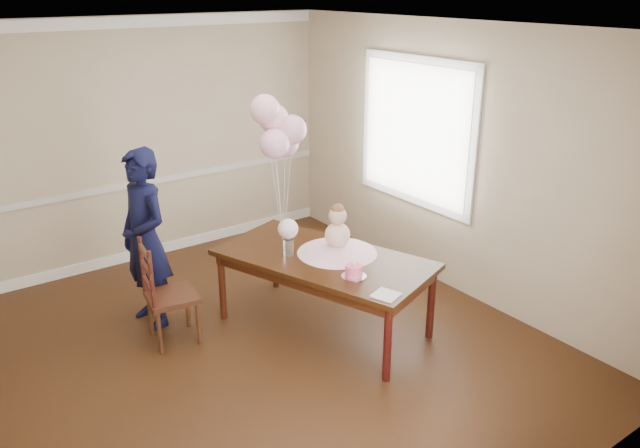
% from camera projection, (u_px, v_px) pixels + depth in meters
% --- Properties ---
extents(floor, '(4.50, 5.00, 0.00)m').
position_uv_depth(floor, '(262.00, 349.00, 5.49)').
color(floor, black).
rests_on(floor, ground).
extents(ceiling, '(4.50, 5.00, 0.02)m').
position_uv_depth(ceiling, '(250.00, 29.00, 4.51)').
color(ceiling, white).
rests_on(ceiling, wall_back).
extents(wall_back, '(4.50, 0.02, 2.70)m').
position_uv_depth(wall_back, '(142.00, 143.00, 6.89)').
color(wall_back, tan).
rests_on(wall_back, floor).
extents(wall_front, '(4.50, 0.02, 2.70)m').
position_uv_depth(wall_front, '(511.00, 340.00, 3.12)').
color(wall_front, tan).
rests_on(wall_front, floor).
extents(wall_right, '(0.02, 5.00, 2.70)m').
position_uv_depth(wall_right, '(451.00, 161.00, 6.23)').
color(wall_right, tan).
rests_on(wall_right, floor).
extents(chair_rail_trim, '(4.50, 0.02, 0.07)m').
position_uv_depth(chair_rail_trim, '(146.00, 182.00, 7.05)').
color(chair_rail_trim, silver).
rests_on(chair_rail_trim, wall_back).
extents(crown_molding, '(4.50, 0.02, 0.12)m').
position_uv_depth(crown_molding, '(129.00, 22.00, 6.42)').
color(crown_molding, white).
rests_on(crown_molding, wall_back).
extents(baseboard_trim, '(4.50, 0.02, 0.12)m').
position_uv_depth(baseboard_trim, '(153.00, 250.00, 7.35)').
color(baseboard_trim, white).
rests_on(baseboard_trim, floor).
extents(window_frame, '(0.02, 1.66, 1.56)m').
position_uv_depth(window_frame, '(416.00, 132.00, 6.52)').
color(window_frame, silver).
rests_on(window_frame, wall_right).
extents(window_blinds, '(0.01, 1.50, 1.40)m').
position_uv_depth(window_blinds, '(414.00, 132.00, 6.51)').
color(window_blinds, silver).
rests_on(window_blinds, wall_right).
extents(dining_table_top, '(1.55, 2.13, 0.05)m').
position_uv_depth(dining_table_top, '(324.00, 259.00, 5.59)').
color(dining_table_top, black).
rests_on(dining_table_top, table_leg_fl).
extents(table_apron, '(1.43, 2.01, 0.10)m').
position_uv_depth(table_apron, '(324.00, 266.00, 5.62)').
color(table_apron, black).
rests_on(table_apron, table_leg_fl).
extents(table_leg_fl, '(0.09, 0.09, 0.67)m').
position_uv_depth(table_leg_fl, '(387.00, 344.00, 4.94)').
color(table_leg_fl, black).
rests_on(table_leg_fl, floor).
extents(table_leg_fr, '(0.09, 0.09, 0.67)m').
position_uv_depth(table_leg_fr, '(431.00, 304.00, 5.56)').
color(table_leg_fr, black).
rests_on(table_leg_fr, floor).
extents(table_leg_bl, '(0.09, 0.09, 0.67)m').
position_uv_depth(table_leg_bl, '(222.00, 287.00, 5.88)').
color(table_leg_bl, black).
rests_on(table_leg_bl, floor).
extents(table_leg_br, '(0.09, 0.09, 0.67)m').
position_uv_depth(table_leg_br, '(275.00, 257.00, 6.50)').
color(table_leg_br, black).
rests_on(table_leg_br, floor).
extents(baby_skirt, '(0.93, 0.93, 0.10)m').
position_uv_depth(baby_skirt, '(337.00, 248.00, 5.65)').
color(baby_skirt, '#FFBBD4').
rests_on(baby_skirt, dining_table_top).
extents(baby_torso, '(0.23, 0.23, 0.23)m').
position_uv_depth(baby_torso, '(337.00, 235.00, 5.60)').
color(baby_torso, pink).
rests_on(baby_torso, baby_skirt).
extents(baby_head, '(0.16, 0.16, 0.16)m').
position_uv_depth(baby_head, '(338.00, 216.00, 5.54)').
color(baby_head, '#D3A791').
rests_on(baby_head, baby_torso).
extents(baby_hair, '(0.12, 0.12, 0.12)m').
position_uv_depth(baby_hair, '(338.00, 210.00, 5.52)').
color(baby_hair, brown).
rests_on(baby_hair, baby_head).
extents(cake_platter, '(0.27, 0.27, 0.01)m').
position_uv_depth(cake_platter, '(354.00, 276.00, 5.20)').
color(cake_platter, '#BBBBBF').
rests_on(cake_platter, dining_table_top).
extents(birthday_cake, '(0.18, 0.18, 0.10)m').
position_uv_depth(birthday_cake, '(354.00, 271.00, 5.18)').
color(birthday_cake, '#FF5083').
rests_on(birthday_cake, cake_platter).
extents(cake_flower_a, '(0.03, 0.03, 0.03)m').
position_uv_depth(cake_flower_a, '(354.00, 264.00, 5.16)').
color(cake_flower_a, white).
rests_on(cake_flower_a, birthday_cake).
extents(cake_flower_b, '(0.03, 0.03, 0.03)m').
position_uv_depth(cake_flower_b, '(354.00, 262.00, 5.19)').
color(cake_flower_b, silver).
rests_on(cake_flower_b, birthday_cake).
extents(rose_vase_near, '(0.12, 0.12, 0.15)m').
position_uv_depth(rose_vase_near, '(288.00, 247.00, 5.59)').
color(rose_vase_near, white).
rests_on(rose_vase_near, dining_table_top).
extents(roses_near, '(0.18, 0.18, 0.18)m').
position_uv_depth(roses_near, '(288.00, 229.00, 5.53)').
color(roses_near, white).
rests_on(roses_near, rose_vase_near).
extents(napkin, '(0.25, 0.25, 0.01)m').
position_uv_depth(napkin, '(386.00, 295.00, 4.89)').
color(napkin, silver).
rests_on(napkin, dining_table_top).
extents(balloon_weight, '(0.05, 0.05, 0.02)m').
position_uv_depth(balloon_weight, '(284.00, 239.00, 5.93)').
color(balloon_weight, silver).
rests_on(balloon_weight, dining_table_top).
extents(balloon_a, '(0.27, 0.27, 0.27)m').
position_uv_depth(balloon_a, '(275.00, 144.00, 5.51)').
color(balloon_a, '#FFB4DA').
rests_on(balloon_a, balloon_ribbon_a).
extents(balloon_b, '(0.27, 0.27, 0.27)m').
position_uv_depth(balloon_b, '(292.00, 130.00, 5.60)').
color(balloon_b, '#E7A3C6').
rests_on(balloon_b, balloon_ribbon_b).
extents(balloon_c, '(0.27, 0.27, 0.27)m').
position_uv_depth(balloon_c, '(274.00, 119.00, 5.58)').
color(balloon_c, '#FFB4CF').
rests_on(balloon_c, balloon_ribbon_c).
extents(balloon_d, '(0.27, 0.27, 0.27)m').
position_uv_depth(balloon_d, '(265.00, 109.00, 5.48)').
color(balloon_d, '#FFB4C8').
rests_on(balloon_d, balloon_ribbon_d).
extents(balloon_e, '(0.27, 0.27, 0.27)m').
position_uv_depth(balloon_e, '(284.00, 142.00, 5.75)').
color(balloon_e, '#EBA7BE').
rests_on(balloon_e, balloon_ribbon_e).
extents(balloon_ribbon_a, '(0.08, 0.03, 0.80)m').
position_uv_depth(balloon_ribbon_a, '(280.00, 201.00, 5.75)').
color(balloon_ribbon_a, white).
rests_on(balloon_ribbon_a, balloon_weight).
extents(balloon_ribbon_b, '(0.11, 0.02, 0.90)m').
position_uv_depth(balloon_ribbon_b, '(288.00, 193.00, 5.79)').
color(balloon_ribbon_b, silver).
rests_on(balloon_ribbon_b, balloon_weight).
extents(balloon_ribbon_c, '(0.02, 0.09, 1.00)m').
position_uv_depth(balloon_ribbon_c, '(279.00, 188.00, 5.78)').
color(balloon_ribbon_c, white).
rests_on(balloon_ribbon_c, balloon_weight).
extents(balloon_ribbon_d, '(0.11, 0.07, 1.09)m').
position_uv_depth(balloon_ribbon_d, '(275.00, 184.00, 5.73)').
color(balloon_ribbon_d, white).
rests_on(balloon_ribbon_d, balloon_weight).
extents(balloon_ribbon_e, '(0.11, 0.11, 0.75)m').
position_uv_depth(balloon_ribbon_e, '(284.00, 199.00, 5.87)').
color(balloon_ribbon_e, white).
rests_on(balloon_ribbon_e, balloon_weight).
extents(dining_chair_seat, '(0.48, 0.48, 0.05)m').
position_uv_depth(dining_chair_seat, '(172.00, 297.00, 5.49)').
color(dining_chair_seat, '#371A0F').
rests_on(dining_chair_seat, chair_leg_fl).
extents(chair_leg_fl, '(0.04, 0.04, 0.41)m').
position_uv_depth(chair_leg_fl, '(160.00, 332.00, 5.36)').
color(chair_leg_fl, '#3C1E10').
rests_on(chair_leg_fl, floor).
extents(chair_leg_fr, '(0.04, 0.04, 0.41)m').
position_uv_depth(chair_leg_fr, '(198.00, 323.00, 5.50)').
color(chair_leg_fr, '#3E1F11').
rests_on(chair_leg_fr, floor).
extents(chair_leg_bl, '(0.04, 0.04, 0.41)m').
position_uv_depth(chair_leg_bl, '(150.00, 315.00, 5.64)').
color(chair_leg_bl, '#3C1F10').
rests_on(chair_leg_bl, floor).
extents(chair_leg_br, '(0.04, 0.04, 0.41)m').
position_uv_depth(chair_leg_br, '(187.00, 306.00, 5.79)').
color(chair_leg_br, '#3C1F10').
rests_on(chair_leg_br, floor).
extents(chair_back_post_l, '(0.04, 0.04, 0.53)m').
position_uv_depth(chair_back_post_l, '(152.00, 281.00, 5.17)').
color(chair_back_post_l, '#35140E').
rests_on(chair_back_post_l, dining_chair_seat).
extents(chair_back_post_r, '(0.04, 0.04, 0.53)m').
position_uv_depth(chair_back_post_r, '(142.00, 265.00, 5.45)').
color(chair_back_post_r, '#36110E').
rests_on(chair_back_post_r, dining_chair_seat).
extents(chair_slat_low, '(0.08, 0.38, 0.05)m').
position_uv_depth(chair_slat_low, '(148.00, 285.00, 5.35)').
color(chair_slat_low, '#3E1411').
rests_on(chair_slat_low, dining_chair_seat).
extents(chair_slat_mid, '(0.08, 0.38, 0.05)m').
position_uv_depth(chair_slat_mid, '(146.00, 269.00, 5.30)').
color(chair_slat_mid, '#3E1A11').
rests_on(chair_slat_mid, dining_chair_seat).
extents(chair_slat_top, '(0.08, 0.38, 0.05)m').
position_uv_depth(chair_slat_top, '(145.00, 252.00, 5.24)').
color(chair_slat_top, '#3B2010').
rests_on(chair_slat_top, dining_chair_seat).
extents(woman, '(0.49, 0.66, 1.68)m').
position_uv_depth(woman, '(145.00, 239.00, 5.65)').
color(woman, black).
rests_on(woman, floor).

